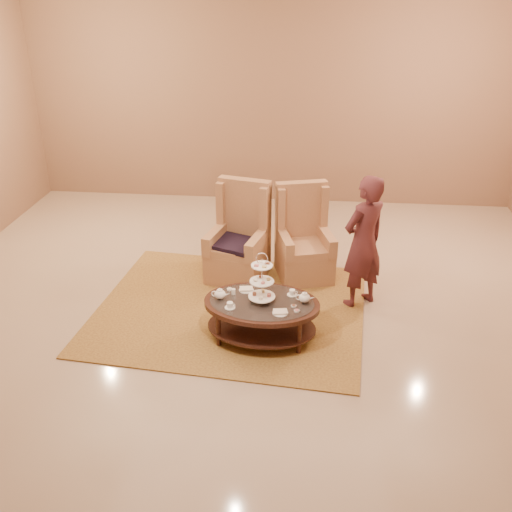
# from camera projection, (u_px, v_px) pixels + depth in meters

# --- Properties ---
(ground) EXTENTS (8.00, 8.00, 0.00)m
(ground) POSITION_uv_depth(u_px,v_px,m) (244.00, 324.00, 6.40)
(ground) COLOR tan
(ground) RESTS_ON ground
(ceiling) EXTENTS (8.00, 8.00, 0.02)m
(ceiling) POSITION_uv_depth(u_px,v_px,m) (244.00, 324.00, 6.40)
(ceiling) COLOR white
(ceiling) RESTS_ON ground
(wall_back) EXTENTS (8.00, 0.04, 3.50)m
(wall_back) POSITION_uv_depth(u_px,v_px,m) (272.00, 97.00, 9.19)
(wall_back) COLOR #89634A
(wall_back) RESTS_ON ground
(rug) EXTENTS (3.28, 2.82, 0.02)m
(rug) POSITION_uv_depth(u_px,v_px,m) (231.00, 309.00, 6.68)
(rug) COLOR #A5833A
(rug) RESTS_ON ground
(tea_table) EXTENTS (1.28, 0.92, 1.03)m
(tea_table) POSITION_uv_depth(u_px,v_px,m) (262.00, 308.00, 6.00)
(tea_table) COLOR black
(tea_table) RESTS_ON ground
(armchair_left) EXTENTS (0.82, 0.84, 1.25)m
(armchair_left) POSITION_uv_depth(u_px,v_px,m) (240.00, 246.00, 7.26)
(armchair_left) COLOR #B27C53
(armchair_left) RESTS_ON ground
(armchair_right) EXTENTS (0.81, 0.82, 1.21)m
(armchair_right) POSITION_uv_depth(u_px,v_px,m) (303.00, 246.00, 7.29)
(armchair_right) COLOR #B27C53
(armchair_right) RESTS_ON ground
(person) EXTENTS (0.69, 0.66, 1.59)m
(person) POSITION_uv_depth(u_px,v_px,m) (363.00, 242.00, 6.46)
(person) COLOR #4E2126
(person) RESTS_ON ground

